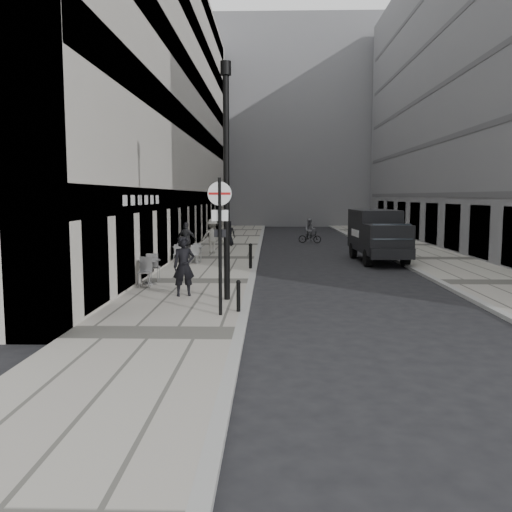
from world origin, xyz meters
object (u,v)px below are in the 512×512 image
Objects in this scene: walking_man at (184,266)px; panel_van at (377,233)px; cyclist at (310,234)px; lamppost at (226,170)px; sign_post at (220,228)px.

walking_man is 0.34× the size of panel_van.
cyclist is (-2.56, 10.59, -0.78)m from panel_van.
lamppost is at bearing -88.49° from cyclist.
panel_van is (7.99, 10.10, 0.38)m from walking_man.
sign_post is at bearing -87.52° from cyclist.
panel_van is at bearing 61.98° from sign_post.
cyclist is at bearing 79.40° from sign_post.
walking_man is at bearing -130.70° from panel_van.
lamppost is 4.16× the size of cyclist.
sign_post is at bearing -79.80° from walking_man.
walking_man is at bearing 116.32° from sign_post.
panel_van reaches higher than cyclist.
cyclist is at bearing 58.35° from walking_man.
sign_post is 2.14× the size of cyclist.
panel_van is 3.26× the size of cyclist.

